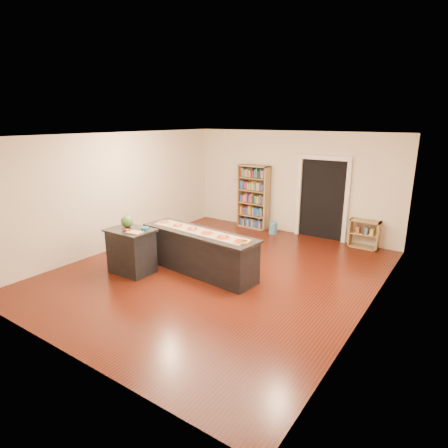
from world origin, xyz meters
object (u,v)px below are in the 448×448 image
Objects in this scene: kitchen_island at (199,252)px; low_shelf at (364,234)px; side_counter at (131,251)px; watermelon at (127,221)px; waste_bin at (273,228)px; bookshelf at (253,197)px.

low_shelf is (2.42, 3.52, -0.09)m from kitchen_island.
kitchen_island is 3.79× the size of low_shelf.
watermelon is at bearing 152.30° from side_counter.
side_counter is 0.62m from watermelon.
bookshelf is at bearing 163.84° from waste_bin.
low_shelf is at bearing 60.65° from kitchen_island.
watermelon is (-1.36, -3.99, 0.89)m from waste_bin.
low_shelf is 2.09× the size of waste_bin.
side_counter is 5.61m from low_shelf.
bookshelf is 3.23m from low_shelf.
low_shelf reaches higher than waste_bin.
bookshelf reaches higher than kitchen_island.
waste_bin is at bearing 73.58° from side_counter.
bookshelf is 2.59× the size of low_shelf.
low_shelf is at bearing 5.69° from waste_bin.
kitchen_island is at bearing 34.48° from side_counter.
low_shelf is at bearing 50.15° from side_counter.
low_shelf is at bearing 48.38° from watermelon.
kitchen_island reaches higher than waste_bin.
bookshelf is 4.26m from watermelon.
side_counter is at bearing -27.48° from watermelon.
kitchen_island is at bearing -90.53° from waste_bin.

